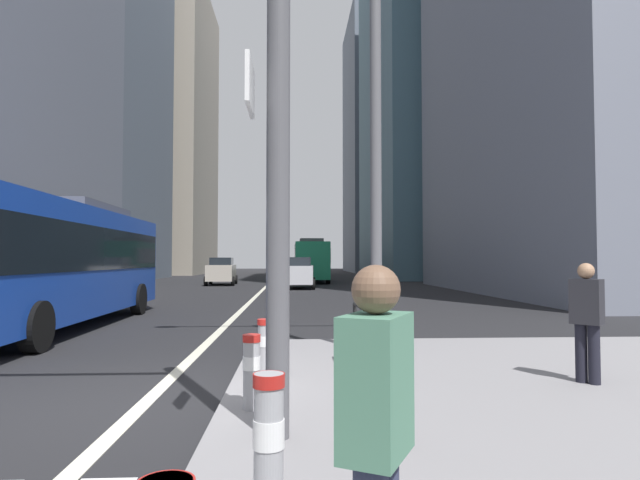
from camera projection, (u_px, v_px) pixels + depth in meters
name	position (u px, v px, depth m)	size (l,w,h in m)	color
ground_plane	(258.00, 295.00, 26.57)	(160.00, 160.00, 0.00)	black
median_island	(617.00, 411.00, 5.89)	(9.00, 10.00, 0.15)	gray
lane_centre_line	(268.00, 285.00, 36.55)	(0.20, 80.00, 0.01)	beige
office_tower_left_mid	(94.00, 4.00, 46.48)	(10.14, 17.48, 49.21)	slate
office_tower_left_far	(157.00, 133.00, 68.04)	(13.08, 19.07, 36.78)	gray
office_tower_right_mid	(438.00, 90.00, 54.91)	(13.98, 22.10, 39.27)	slate
office_tower_right_far	(394.00, 146.00, 79.12)	(13.97, 17.58, 38.14)	slate
city_bus_blue_oncoming	(55.00, 258.00, 13.49)	(2.87, 11.12, 3.40)	#14389E
city_bus_red_receding	(310.00, 259.00, 42.26)	(2.74, 10.59, 3.40)	#198456
city_bus_red_distant	(307.00, 259.00, 60.20)	(2.89, 10.63, 3.40)	#198456
car_oncoming_mid	(222.00, 271.00, 37.05)	(2.17, 4.27, 1.94)	#B2A899
car_receding_near	(299.00, 273.00, 32.54)	(2.20, 4.52, 1.94)	silver
traffic_signal_gantry	(47.00, 6.00, 4.82)	(6.37, 0.65, 6.00)	#515156
street_lamp_post	(375.00, 64.00, 9.31)	(5.50, 0.32, 8.00)	#56565B
bollard_left	(269.00, 444.00, 3.14)	(0.20, 0.20, 0.94)	#99999E
bollard_right	(251.00, 367.00, 5.71)	(0.20, 0.20, 0.81)	#99999E
bollard_back	(264.00, 344.00, 7.29)	(0.20, 0.20, 0.80)	#99999E
pedestrian_railing	(372.00, 335.00, 6.39)	(0.06, 3.71, 0.98)	black
pedestrian_waiting	(376.00, 432.00, 2.25)	(0.39, 0.45, 1.61)	#2D334C
pedestrian_walking	(587.00, 317.00, 6.93)	(0.43, 0.44, 1.59)	black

